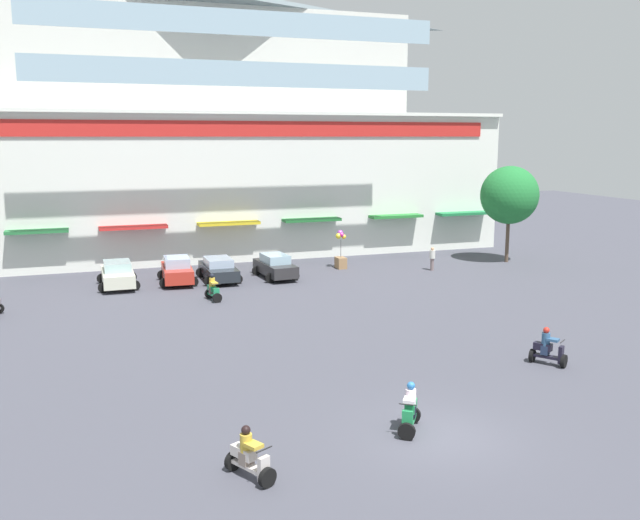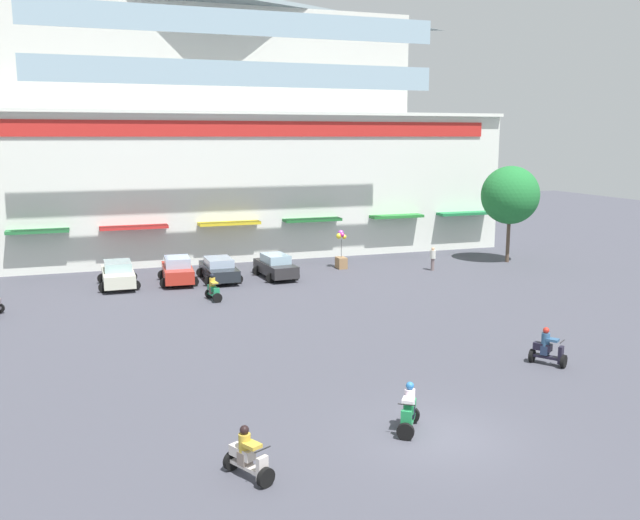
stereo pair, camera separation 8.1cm
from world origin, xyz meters
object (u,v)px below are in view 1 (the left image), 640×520
(parked_car_1, at_px, (177,270))
(parked_car_2, at_px, (218,269))
(scooter_rider_1, at_px, (548,349))
(scooter_rider_5, at_px, (410,411))
(plaza_tree_1, at_px, (510,195))
(balloon_vendor_cart, at_px, (341,254))
(scooter_rider_3, at_px, (213,290))
(parked_car_0, at_px, (118,274))
(parked_car_3, at_px, (275,266))
(scooter_rider_4, at_px, (249,457))
(pedestrian_0, at_px, (432,257))

(parked_car_1, height_order, parked_car_2, parked_car_1)
(scooter_rider_1, distance_m, scooter_rider_5, 8.70)
(plaza_tree_1, relative_size, balloon_vendor_cart, 2.63)
(parked_car_2, bearing_deg, scooter_rider_3, -104.35)
(scooter_rider_5, bearing_deg, plaza_tree_1, 50.34)
(scooter_rider_3, bearing_deg, parked_car_2, 75.65)
(parked_car_1, bearing_deg, balloon_vendor_cart, 6.05)
(plaza_tree_1, height_order, parked_car_2, plaza_tree_1)
(plaza_tree_1, bearing_deg, parked_car_0, 178.76)
(scooter_rider_5, bearing_deg, scooter_rider_3, 97.59)
(scooter_rider_1, height_order, balloon_vendor_cart, balloon_vendor_cart)
(parked_car_3, bearing_deg, parked_car_0, 176.79)
(parked_car_1, bearing_deg, parked_car_0, 178.83)
(parked_car_0, xyz_separation_m, scooter_rider_1, (15.01, -20.13, -0.15))
(scooter_rider_1, bearing_deg, scooter_rider_5, -154.45)
(parked_car_1, distance_m, balloon_vendor_cart, 11.13)
(scooter_rider_1, relative_size, scooter_rider_4, 0.96)
(plaza_tree_1, xyz_separation_m, balloon_vendor_cart, (-11.96, 1.68, -3.79))
(scooter_rider_1, height_order, scooter_rider_3, scooter_rider_1)
(parked_car_0, bearing_deg, pedestrian_0, -4.59)
(scooter_rider_4, xyz_separation_m, pedestrian_0, (18.09, 23.52, 0.30))
(plaza_tree_1, bearing_deg, scooter_rider_1, -120.40)
(parked_car_0, relative_size, scooter_rider_3, 2.94)
(pedestrian_0, bearing_deg, plaza_tree_1, 9.02)
(parked_car_3, xyz_separation_m, balloon_vendor_cart, (5.03, 1.64, 0.19))
(parked_car_2, bearing_deg, scooter_rider_4, -99.26)
(scooter_rider_1, relative_size, scooter_rider_3, 1.02)
(parked_car_2, bearing_deg, parked_car_1, 178.13)
(scooter_rider_3, relative_size, scooter_rider_4, 0.94)
(scooter_rider_4, bearing_deg, scooter_rider_5, 13.26)
(parked_car_1, distance_m, scooter_rider_3, 5.29)
(parked_car_0, relative_size, parked_car_2, 0.96)
(scooter_rider_4, relative_size, balloon_vendor_cart, 0.61)
(parked_car_0, distance_m, balloon_vendor_cart, 14.57)
(parked_car_3, bearing_deg, plaza_tree_1, -0.14)
(parked_car_0, height_order, parked_car_2, parked_car_0)
(parked_car_0, bearing_deg, scooter_rider_3, -48.09)
(parked_car_0, distance_m, scooter_rider_4, 25.19)
(plaza_tree_1, xyz_separation_m, scooter_rider_3, (-21.81, -4.64, -4.14))
(parked_car_3, bearing_deg, scooter_rider_3, -135.81)
(scooter_rider_1, xyz_separation_m, balloon_vendor_cart, (-0.49, 21.23, 0.32))
(parked_car_1, xyz_separation_m, pedestrian_0, (16.53, -1.53, 0.09))
(parked_car_2, relative_size, scooter_rider_5, 2.93)
(pedestrian_0, bearing_deg, scooter_rider_5, -119.93)
(parked_car_0, xyz_separation_m, parked_car_3, (9.50, -0.53, -0.02))
(plaza_tree_1, relative_size, parked_car_3, 1.61)
(balloon_vendor_cart, bearing_deg, scooter_rider_4, -115.70)
(parked_car_0, relative_size, parked_car_1, 1.04)
(plaza_tree_1, relative_size, pedestrian_0, 4.31)
(parked_car_3, distance_m, scooter_rider_3, 6.72)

